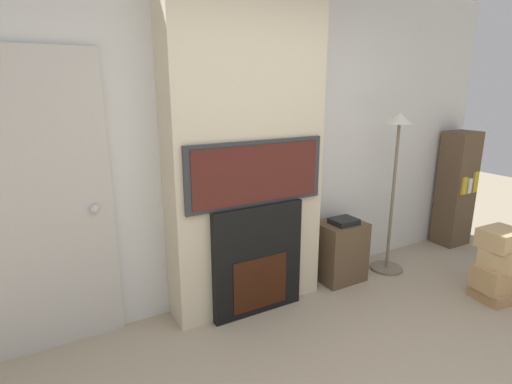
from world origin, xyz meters
The scene contains 9 objects.
wall_back centered at (0.00, 2.03, 1.35)m, with size 6.00×0.06×2.70m.
chimney_breast centered at (0.00, 1.84, 1.35)m, with size 1.28×0.32×2.70m.
fireplace centered at (0.00, 1.67, 0.46)m, with size 0.78×0.15×0.92m.
television centered at (0.00, 1.67, 1.17)m, with size 1.16×0.07×0.50m.
floor_lamp centered at (1.53, 1.68, 1.02)m, with size 0.32×0.32×1.57m.
box_stack centered at (1.91, 0.80, 0.31)m, with size 0.42×0.34×0.64m.
media_stand centered at (0.97, 1.76, 0.29)m, with size 0.43×0.36×0.62m.
bookshelf centered at (2.74, 1.82, 0.66)m, with size 0.36×0.31×1.32m.
entry_door centered at (-1.45, 1.97, 1.03)m, with size 0.88×0.09×2.06m.
Camera 1 is at (-1.47, -0.91, 1.81)m, focal length 28.00 mm.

